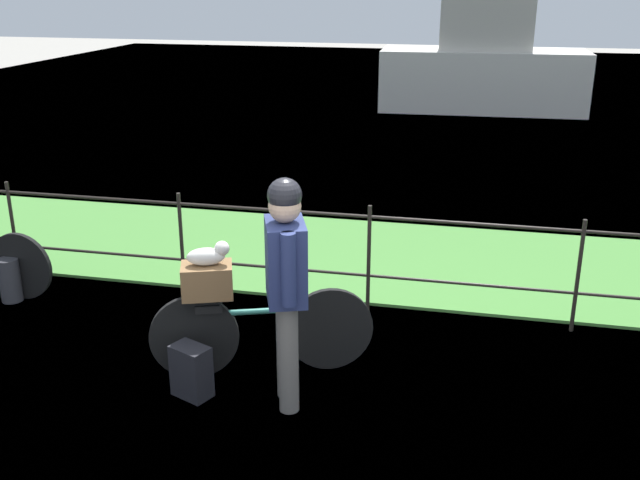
# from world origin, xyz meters

# --- Properties ---
(ground_plane) EXTENTS (60.00, 60.00, 0.00)m
(ground_plane) POSITION_xyz_m (0.00, 0.00, 0.00)
(ground_plane) COLOR gray
(grass_strip) EXTENTS (27.00, 2.40, 0.03)m
(grass_strip) POSITION_xyz_m (0.00, 3.32, 0.01)
(grass_strip) COLOR #478438
(grass_strip) RESTS_ON ground
(harbor_water) EXTENTS (30.00, 30.00, 0.00)m
(harbor_water) POSITION_xyz_m (0.00, 12.90, 0.00)
(harbor_water) COLOR #426684
(harbor_water) RESTS_ON ground
(iron_fence) EXTENTS (18.04, 0.04, 1.02)m
(iron_fence) POSITION_xyz_m (0.00, 1.99, 0.60)
(iron_fence) COLOR #28231E
(iron_fence) RESTS_ON ground
(bicycle_main) EXTENTS (1.63, 0.63, 0.68)m
(bicycle_main) POSITION_xyz_m (-0.63, 0.72, 0.36)
(bicycle_main) COLOR black
(bicycle_main) RESTS_ON ground
(wooden_crate) EXTENTS (0.44, 0.37, 0.25)m
(wooden_crate) POSITION_xyz_m (-0.99, 0.59, 0.80)
(wooden_crate) COLOR brown
(wooden_crate) RESTS_ON bicycle_main
(terrier_dog) EXTENTS (0.32, 0.23, 0.18)m
(terrier_dog) POSITION_xyz_m (-0.97, 0.60, 1.00)
(terrier_dog) COLOR silver
(terrier_dog) RESTS_ON wooden_crate
(cyclist_person) EXTENTS (0.38, 0.51, 1.68)m
(cyclist_person) POSITION_xyz_m (-0.32, 0.35, 1.00)
(cyclist_person) COLOR slate
(cyclist_person) RESTS_ON ground
(backpack_on_paving) EXTENTS (0.33, 0.28, 0.40)m
(backpack_on_paving) POSITION_xyz_m (-1.03, 0.29, 0.20)
(backpack_on_paving) COLOR black
(backpack_on_paving) RESTS_ON ground
(mooring_bollard) EXTENTS (0.20, 0.20, 0.42)m
(mooring_bollard) POSITION_xyz_m (-3.35, 1.49, 0.21)
(mooring_bollard) COLOR #38383D
(mooring_bollard) RESTS_ON ground
(moored_boat_near) EXTENTS (4.63, 1.91, 4.30)m
(moored_boat_near) POSITION_xyz_m (0.83, 13.24, 1.00)
(moored_boat_near) COLOR silver
(moored_boat_near) RESTS_ON ground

